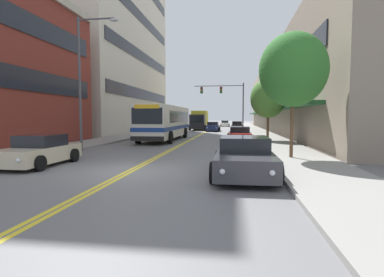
{
  "coord_description": "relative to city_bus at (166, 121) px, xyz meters",
  "views": [
    {
      "loc": [
        3.95,
        -10.96,
        2.08
      ],
      "look_at": [
        -0.11,
        17.83,
        -0.01
      ],
      "focal_mm": 28.0,
      "sensor_mm": 36.0,
      "label": 1
    }
  ],
  "objects": [
    {
      "name": "ground_plane",
      "position": [
        2.24,
        21.28,
        -1.71
      ],
      "size": [
        240.0,
        240.0,
        0.0
      ],
      "primitive_type": "plane",
      "color": "slate"
    },
    {
      "name": "sidewalk_left",
      "position": [
        -4.84,
        21.28,
        -1.64
      ],
      "size": [
        3.16,
        106.0,
        0.13
      ],
      "color": "gray",
      "rests_on": "ground_plane"
    },
    {
      "name": "sidewalk_right",
      "position": [
        9.32,
        21.28,
        -1.64
      ],
      "size": [
        3.16,
        106.0,
        0.13
      ],
      "color": "gray",
      "rests_on": "ground_plane"
    },
    {
      "name": "centre_line",
      "position": [
        2.24,
        21.28,
        -1.71
      ],
      "size": [
        0.34,
        106.0,
        0.01
      ],
      "color": "yellow",
      "rests_on": "ground_plane"
    },
    {
      "name": "office_tower_left",
      "position": [
        -12.66,
        15.02,
        14.07
      ],
      "size": [
        12.08,
        28.0,
        31.57
      ],
      "color": "beige",
      "rests_on": "ground_plane"
    },
    {
      "name": "storefront_row_right",
      "position": [
        15.14,
        21.28,
        3.66
      ],
      "size": [
        9.1,
        68.0,
        10.75
      ],
      "color": "gray",
      "rests_on": "ground_plane"
    },
    {
      "name": "city_bus",
      "position": [
        0.0,
        0.0,
        0.0
      ],
      "size": [
        2.88,
        11.66,
        3.02
      ],
      "color": "silver",
      "rests_on": "ground_plane"
    },
    {
      "name": "car_champagne_parked_left_near",
      "position": [
        -2.08,
        -14.96,
        -1.11
      ],
      "size": [
        2.0,
        4.14,
        1.32
      ],
      "color": "beige",
      "rests_on": "ground_plane"
    },
    {
      "name": "car_silver_parked_left_mid",
      "position": [
        -2.16,
        17.63,
        -1.07
      ],
      "size": [
        2.09,
        4.54,
        1.38
      ],
      "color": "#B7B7BC",
      "rests_on": "ground_plane"
    },
    {
      "name": "car_beige_parked_left_far",
      "position": [
        -2.04,
        10.8,
        -1.13
      ],
      "size": [
        2.08,
        4.78,
        1.21
      ],
      "color": "#BCAD89",
      "rests_on": "ground_plane"
    },
    {
      "name": "car_dark_grey_parked_right_foreground",
      "position": [
        6.56,
        -15.95,
        -1.07
      ],
      "size": [
        2.2,
        4.91,
        1.37
      ],
      "color": "#38383D",
      "rests_on": "ground_plane"
    },
    {
      "name": "car_charcoal_parked_right_mid",
      "position": [
        6.63,
        20.14,
        -1.06
      ],
      "size": [
        1.97,
        4.77,
        1.43
      ],
      "color": "#232328",
      "rests_on": "ground_plane"
    },
    {
      "name": "car_red_parked_right_far",
      "position": [
        6.68,
        -0.32,
        -1.14
      ],
      "size": [
        2.16,
        4.57,
        1.24
      ],
      "color": "maroon",
      "rests_on": "ground_plane"
    },
    {
      "name": "car_navy_moving_lead",
      "position": [
        3.08,
        17.53,
        -1.07
      ],
      "size": [
        2.05,
        4.91,
        1.38
      ],
      "color": "#19234C",
      "rests_on": "ground_plane"
    },
    {
      "name": "car_white_moving_second",
      "position": [
        4.19,
        39.8,
        -1.1
      ],
      "size": [
        1.97,
        4.53,
        1.31
      ],
      "color": "white",
      "rests_on": "ground_plane"
    },
    {
      "name": "box_truck",
      "position": [
        0.53,
        21.95,
        -0.14
      ],
      "size": [
        2.64,
        6.75,
        3.08
      ],
      "color": "#232328",
      "rests_on": "ground_plane"
    },
    {
      "name": "traffic_signal_mast",
      "position": [
        5.07,
        16.84,
        3.24
      ],
      "size": [
        7.12,
        0.38,
        6.91
      ],
      "color": "#47474C",
      "rests_on": "ground_plane"
    },
    {
      "name": "street_lamp_left_near",
      "position": [
        -2.69,
        -9.59,
        3.08
      ],
      "size": [
        2.61,
        0.28,
        7.99
      ],
      "color": "#47474C",
      "rests_on": "ground_plane"
    },
    {
      "name": "street_tree_right_near",
      "position": [
        8.95,
        -11.71,
        2.62
      ],
      "size": [
        3.21,
        3.21,
        5.97
      ],
      "color": "brown",
      "rests_on": "sidewalk_right"
    },
    {
      "name": "street_tree_right_mid",
      "position": [
        9.01,
        -0.78,
        1.93
      ],
      "size": [
        2.98,
        2.98,
        5.16
      ],
      "color": "brown",
      "rests_on": "sidewalk_right"
    }
  ]
}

